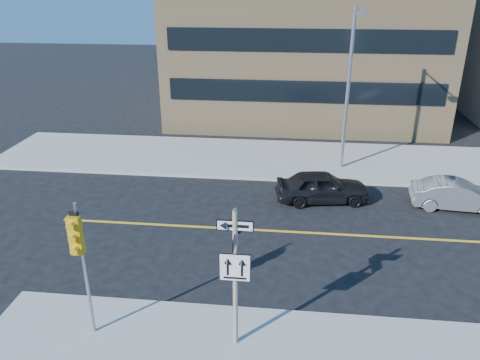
# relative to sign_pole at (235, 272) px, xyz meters

# --- Properties ---
(ground) EXTENTS (120.00, 120.00, 0.00)m
(ground) POSITION_rel_sign_pole_xyz_m (0.00, 2.51, -2.44)
(ground) COLOR black
(ground) RESTS_ON ground
(sign_pole) EXTENTS (0.92, 0.92, 4.06)m
(sign_pole) POSITION_rel_sign_pole_xyz_m (0.00, 0.00, 0.00)
(sign_pole) COLOR beige
(sign_pole) RESTS_ON near_sidewalk
(traffic_signal) EXTENTS (0.32, 0.45, 4.00)m
(traffic_signal) POSITION_rel_sign_pole_xyz_m (-4.00, -0.15, 0.59)
(traffic_signal) COLOR gray
(traffic_signal) RESTS_ON near_sidewalk
(parked_car_a) EXTENTS (2.27, 4.32, 1.40)m
(parked_car_a) POSITION_rel_sign_pole_xyz_m (2.78, 9.52, -1.74)
(parked_car_a) COLOR black
(parked_car_a) RESTS_ON ground
(parked_car_b) EXTENTS (1.69, 3.97, 1.27)m
(parked_car_b) POSITION_rel_sign_pole_xyz_m (8.59, 9.42, -1.80)
(parked_car_b) COLOR slate
(parked_car_b) RESTS_ON ground
(streetlight_a) EXTENTS (0.55, 2.25, 8.00)m
(streetlight_a) POSITION_rel_sign_pole_xyz_m (4.00, 13.27, 2.32)
(streetlight_a) COLOR gray
(streetlight_a) RESTS_ON far_sidewalk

